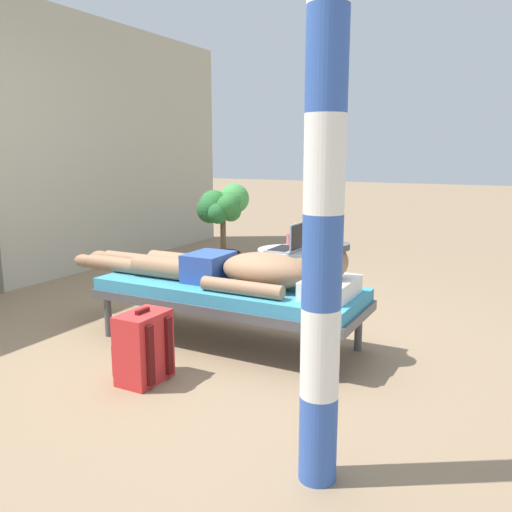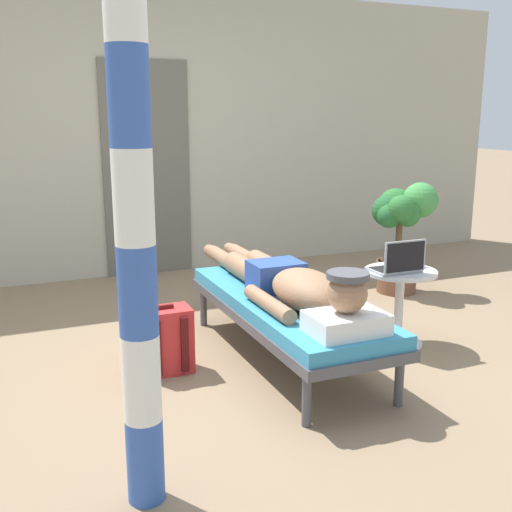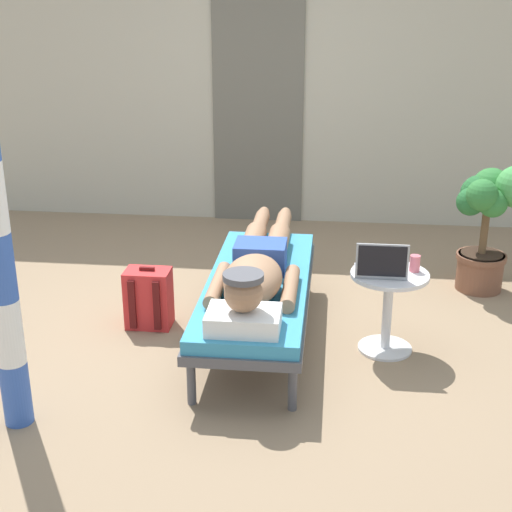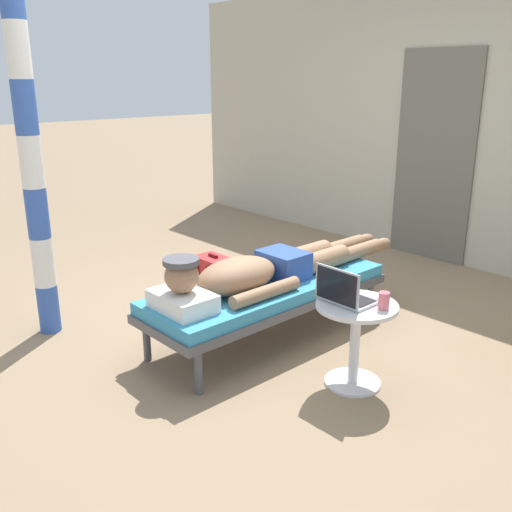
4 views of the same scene
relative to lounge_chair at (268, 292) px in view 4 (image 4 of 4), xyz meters
name	(u,v)px [view 4 (image 4 of 4)]	position (x,y,z in m)	size (l,w,h in m)	color
ground_plane	(261,327)	(-0.15, 0.08, -0.35)	(40.00, 40.00, 0.00)	#8C7256
house_wall_back	(470,124)	(0.00, 2.62, 1.00)	(7.60, 0.20, 2.70)	#B2AD99
house_door_panel	(434,158)	(-0.27, 2.51, 0.67)	(0.84, 0.03, 2.04)	#625F54
lounge_chair	(268,292)	(0.00, 0.00, 0.00)	(0.66, 1.84, 0.42)	#4C4C51
person_reclining	(263,270)	(0.00, -0.05, 0.17)	(0.53, 2.17, 0.33)	white
side_table	(355,330)	(0.82, -0.06, 0.01)	(0.48, 0.48, 0.52)	silver
laptop	(344,294)	(0.76, -0.12, 0.24)	(0.31, 0.24, 0.23)	#A5A8AD
drink_glass	(384,301)	(0.97, -0.02, 0.23)	(0.06, 0.06, 0.10)	#D86672
backpack	(214,281)	(-0.75, 0.11, -0.15)	(0.30, 0.26, 0.42)	red
porch_post	(31,162)	(-1.16, -1.10, 0.89)	(0.15, 0.15, 2.47)	#3359B2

